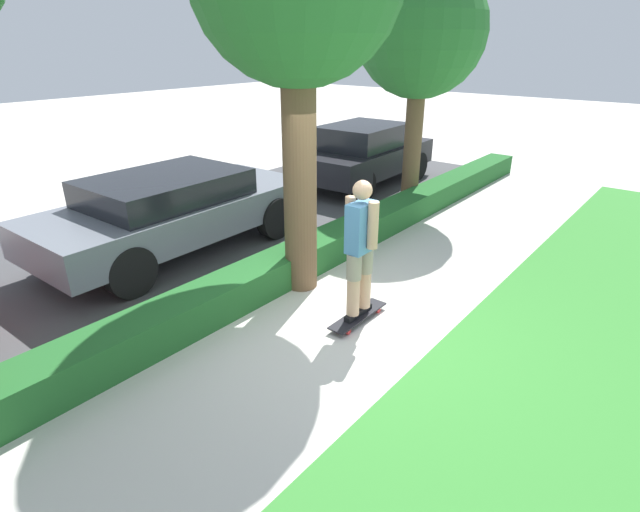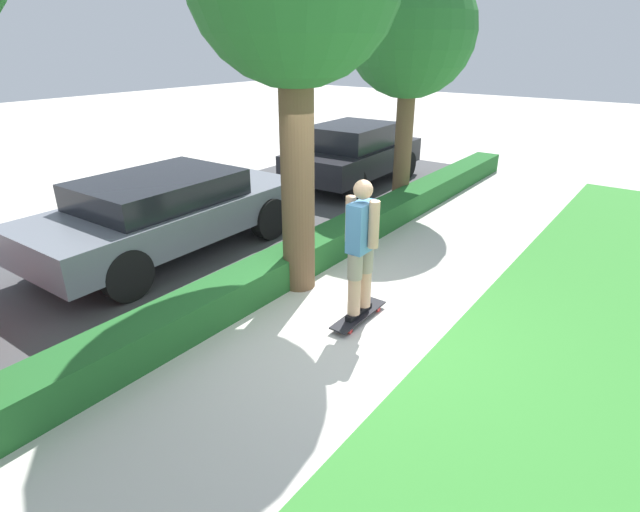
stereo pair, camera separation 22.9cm
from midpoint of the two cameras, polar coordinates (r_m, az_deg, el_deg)
name	(u,v)px [view 2 (the right image)]	position (r m, az deg, el deg)	size (l,w,h in m)	color
ground_plane	(354,328)	(6.41, 2.91, -8.18)	(60.00, 60.00, 0.00)	beige
grass_lawn_strip	(622,427)	(5.67, 30.21, -16.58)	(18.66, 4.00, 0.01)	#388433
street_asphalt	(150,251)	(9.15, -19.49, 0.54)	(18.66, 5.00, 0.01)	#474749
hedge_row	(261,278)	(7.19, -7.71, -2.56)	(18.66, 0.60, 0.46)	#236028
skateboard	(359,315)	(6.53, 3.44, -6.76)	(1.00, 0.24, 0.09)	black
skater_person	(361,246)	(6.10, 3.65, 1.13)	(0.51, 0.46, 1.78)	black
tree_far	(411,33)	(10.83, 9.67, 23.80)	(2.57, 2.57, 4.81)	brown
parked_car_middle	(167,210)	(8.74, -17.82, 4.97)	(4.78, 2.05, 1.35)	slate
parked_car_rear	(354,153)	(12.65, 3.35, 11.68)	(4.05, 1.92, 1.49)	black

